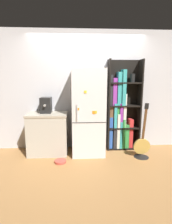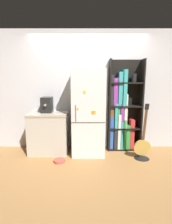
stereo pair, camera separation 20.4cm
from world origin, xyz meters
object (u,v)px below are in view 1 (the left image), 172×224
(refrigerator, at_px, (88,112))
(bookshelf, at_px, (121,112))
(guitar, at_px, (142,149))
(pet_bowl, at_px, (60,161))
(espresso_machine, at_px, (46,105))

(refrigerator, relative_size, bookshelf, 0.89)
(guitar, height_order, pet_bowl, guitar)
(refrigerator, distance_m, espresso_machine, 0.89)
(bookshelf, bearing_deg, refrigerator, -164.46)
(bookshelf, xyz_separation_m, guitar, (0.33, -0.51, -0.68))
(bookshelf, distance_m, guitar, 0.91)
(bookshelf, distance_m, espresso_machine, 1.63)
(guitar, xyz_separation_m, pet_bowl, (-1.62, -0.14, -0.14))
(guitar, bearing_deg, bookshelf, 122.33)
(espresso_machine, relative_size, pet_bowl, 1.51)
(guitar, bearing_deg, refrigerator, 163.85)
(espresso_machine, bearing_deg, guitar, -11.72)
(refrigerator, xyz_separation_m, pet_bowl, (-0.56, -0.45, -0.86))
(espresso_machine, height_order, guitar, espresso_machine)
(guitar, distance_m, pet_bowl, 1.63)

